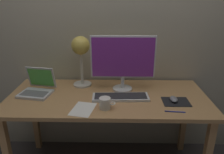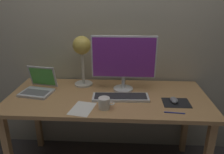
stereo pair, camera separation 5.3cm
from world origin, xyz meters
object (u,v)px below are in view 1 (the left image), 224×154
desk_lamp (81,50)px  coffee_mug (105,103)px  laptop (38,86)px  mouse (174,99)px  pen (175,112)px  keyboard_main (121,97)px  monitor (123,59)px

desk_lamp → coffee_mug: size_ratio=3.78×
laptop → mouse: 1.09m
laptop → pen: (1.06, -0.31, -0.05)m
coffee_mug → keyboard_main: bearing=55.9°
laptop → mouse: (1.08, -0.15, -0.04)m
monitor → keyboard_main: (-0.02, -0.17, -0.26)m
monitor → desk_lamp: monitor is taller
monitor → desk_lamp: size_ratio=1.20×
desk_lamp → monitor: bearing=-14.4°
desk_lamp → pen: desk_lamp is taller
laptop → coffee_mug: (0.57, -0.27, -0.02)m
keyboard_main → desk_lamp: desk_lamp is taller
desk_lamp → pen: (0.71, -0.47, -0.32)m
laptop → coffee_mug: size_ratio=2.43×
keyboard_main → desk_lamp: bearing=142.1°
laptop → pen: bearing=-16.4°
keyboard_main → pen: keyboard_main is taller
monitor → coffee_mug: (-0.13, -0.34, -0.23)m
mouse → pen: bearing=-100.1°
desk_lamp → coffee_mug: bearing=-62.2°
keyboard_main → pen: size_ratio=3.19×
laptop → desk_lamp: bearing=25.6°
keyboard_main → coffee_mug: (-0.11, -0.17, 0.03)m
monitor → pen: monitor is taller
monitor → mouse: size_ratio=5.51×
coffee_mug → pen: 0.49m
coffee_mug → pen: (0.49, -0.04, -0.04)m
coffee_mug → monitor: bearing=68.8°
coffee_mug → pen: coffee_mug is taller
laptop → coffee_mug: bearing=-25.1°
laptop → mouse: bearing=-7.6°
pen → mouse: bearing=79.9°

